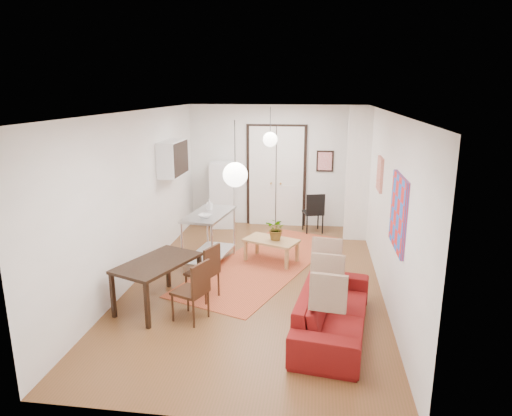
# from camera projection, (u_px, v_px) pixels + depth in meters

# --- Properties ---
(floor) EXTENTS (7.00, 7.00, 0.00)m
(floor) POSITION_uv_depth(u_px,v_px,m) (257.00, 281.00, 7.98)
(floor) COLOR brown
(floor) RESTS_ON ground
(ceiling) EXTENTS (4.20, 7.00, 0.02)m
(ceiling) POSITION_uv_depth(u_px,v_px,m) (257.00, 112.00, 7.24)
(ceiling) COLOR white
(ceiling) RESTS_ON wall_back
(wall_back) EXTENTS (4.20, 0.02, 2.90)m
(wall_back) POSITION_uv_depth(u_px,v_px,m) (276.00, 166.00, 10.97)
(wall_back) COLOR white
(wall_back) RESTS_ON floor
(wall_front) EXTENTS (4.20, 0.02, 2.90)m
(wall_front) POSITION_uv_depth(u_px,v_px,m) (207.00, 288.00, 4.26)
(wall_front) COLOR white
(wall_front) RESTS_ON floor
(wall_left) EXTENTS (0.02, 7.00, 2.90)m
(wall_left) POSITION_uv_depth(u_px,v_px,m) (137.00, 196.00, 7.89)
(wall_left) COLOR white
(wall_left) RESTS_ON floor
(wall_right) EXTENTS (0.02, 7.00, 2.90)m
(wall_right) POSITION_uv_depth(u_px,v_px,m) (386.00, 204.00, 7.34)
(wall_right) COLOR white
(wall_right) RESTS_ON floor
(double_doors) EXTENTS (1.44, 0.06, 2.50)m
(double_doors) POSITION_uv_depth(u_px,v_px,m) (276.00, 177.00, 10.99)
(double_doors) COLOR white
(double_doors) RESTS_ON wall_back
(stub_partition) EXTENTS (0.50, 0.10, 2.90)m
(stub_partition) POSITION_uv_depth(u_px,v_px,m) (358.00, 175.00, 9.81)
(stub_partition) COLOR white
(stub_partition) RESTS_ON floor
(wall_cabinet) EXTENTS (0.35, 1.00, 0.70)m
(wall_cabinet) POSITION_uv_depth(u_px,v_px,m) (173.00, 158.00, 9.19)
(wall_cabinet) COLOR white
(wall_cabinet) RESTS_ON wall_left
(painting_popart) EXTENTS (0.05, 1.00, 1.00)m
(painting_popart) POSITION_uv_depth(u_px,v_px,m) (398.00, 213.00, 6.09)
(painting_popart) COLOR red
(painting_popart) RESTS_ON wall_right
(painting_abstract) EXTENTS (0.05, 0.50, 0.60)m
(painting_abstract) POSITION_uv_depth(u_px,v_px,m) (380.00, 174.00, 8.02)
(painting_abstract) COLOR beige
(painting_abstract) RESTS_ON wall_right
(poster_back) EXTENTS (0.40, 0.03, 0.50)m
(poster_back) POSITION_uv_depth(u_px,v_px,m) (325.00, 161.00, 10.75)
(poster_back) COLOR red
(poster_back) RESTS_ON wall_back
(print_left) EXTENTS (0.03, 0.44, 0.54)m
(print_left) POSITION_uv_depth(u_px,v_px,m) (173.00, 152.00, 9.67)
(print_left) COLOR #8B5F3A
(print_left) RESTS_ON wall_left
(pendant_back) EXTENTS (0.30, 0.30, 0.80)m
(pendant_back) POSITION_uv_depth(u_px,v_px,m) (270.00, 139.00, 9.33)
(pendant_back) COLOR white
(pendant_back) RESTS_ON ceiling
(pendant_front) EXTENTS (0.30, 0.30, 0.80)m
(pendant_front) POSITION_uv_depth(u_px,v_px,m) (235.00, 175.00, 5.49)
(pendant_front) COLOR white
(pendant_front) RESTS_ON ceiling
(kilim_rug) EXTENTS (2.98, 4.54, 0.01)m
(kilim_rug) POSITION_uv_depth(u_px,v_px,m) (264.00, 263.00, 8.78)
(kilim_rug) COLOR #C04E30
(kilim_rug) RESTS_ON floor
(sofa) EXTENTS (2.30, 1.16, 0.64)m
(sofa) POSITION_uv_depth(u_px,v_px,m) (333.00, 310.00, 6.23)
(sofa) COLOR maroon
(sofa) RESTS_ON floor
(coffee_table) EXTENTS (1.14, 0.90, 0.45)m
(coffee_table) POSITION_uv_depth(u_px,v_px,m) (271.00, 242.00, 8.78)
(coffee_table) COLOR tan
(coffee_table) RESTS_ON floor
(potted_plant) EXTENTS (0.49, 0.46, 0.44)m
(potted_plant) POSITION_uv_depth(u_px,v_px,m) (277.00, 229.00, 8.70)
(potted_plant) COLOR #327035
(potted_plant) RESTS_ON coffee_table
(kitchen_counter) EXTENTS (0.83, 1.38, 1.00)m
(kitchen_counter) POSITION_uv_depth(u_px,v_px,m) (209.00, 230.00, 8.61)
(kitchen_counter) COLOR silver
(kitchen_counter) RESTS_ON floor
(bowl) EXTENTS (0.28, 0.28, 0.06)m
(bowl) POSITION_uv_depth(u_px,v_px,m) (205.00, 216.00, 8.23)
(bowl) COLOR silver
(bowl) RESTS_ON kitchen_counter
(soap_bottle) EXTENTS (0.11, 0.11, 0.21)m
(soap_bottle) POSITION_uv_depth(u_px,v_px,m) (209.00, 204.00, 8.74)
(soap_bottle) COLOR teal
(soap_bottle) RESTS_ON kitchen_counter
(fridge) EXTENTS (0.62, 0.62, 1.57)m
(fridge) POSITION_uv_depth(u_px,v_px,m) (222.00, 195.00, 10.97)
(fridge) COLOR white
(fridge) RESTS_ON floor
(dining_table) EXTENTS (1.19, 1.50, 0.73)m
(dining_table) POSITION_uv_depth(u_px,v_px,m) (157.00, 266.00, 6.90)
(dining_table) COLOR black
(dining_table) RESTS_ON floor
(dining_chair_near) EXTENTS (0.56, 0.67, 0.90)m
(dining_chair_near) POSITION_uv_depth(u_px,v_px,m) (203.00, 265.00, 7.28)
(dining_chair_near) COLOR #372011
(dining_chair_near) RESTS_ON floor
(dining_chair_far) EXTENTS (0.56, 0.67, 0.90)m
(dining_chair_far) POSITION_uv_depth(u_px,v_px,m) (192.00, 283.00, 6.61)
(dining_chair_far) COLOR #372011
(dining_chair_far) RESTS_ON floor
(black_side_chair) EXTENTS (0.54, 0.54, 0.94)m
(black_side_chair) POSITION_uv_depth(u_px,v_px,m) (313.00, 208.00, 10.67)
(black_side_chair) COLOR black
(black_side_chair) RESTS_ON floor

